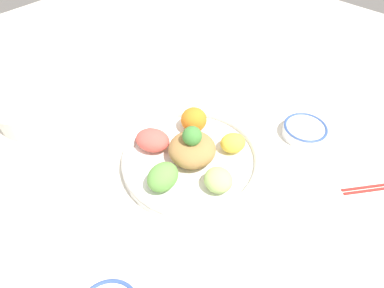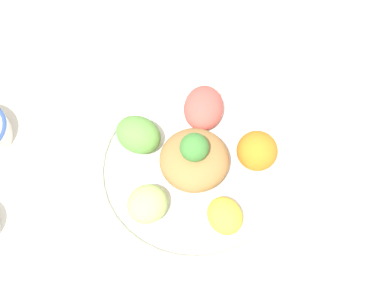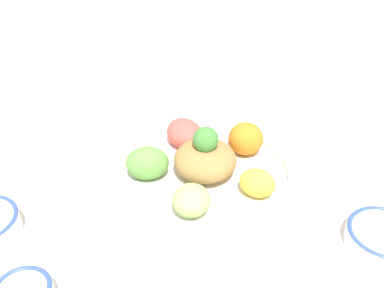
{
  "view_description": "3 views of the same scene",
  "coord_description": "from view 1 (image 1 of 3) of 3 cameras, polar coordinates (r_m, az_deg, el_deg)",
  "views": [
    {
      "loc": [
        0.35,
        0.32,
        0.61
      ],
      "look_at": [
        -0.05,
        -0.05,
        0.04
      ],
      "focal_mm": 30.0,
      "sensor_mm": 36.0,
      "label": 1
    },
    {
      "loc": [
        -0.22,
        0.29,
        0.83
      ],
      "look_at": [
        -0.02,
        -0.03,
        0.09
      ],
      "focal_mm": 50.0,
      "sensor_mm": 36.0,
      "label": 2
    },
    {
      "loc": [
        -0.01,
        0.62,
        0.54
      ],
      "look_at": [
        -0.01,
        -0.04,
        0.08
      ],
      "focal_mm": 42.0,
      "sensor_mm": 36.0,
      "label": 3
    }
  ],
  "objects": [
    {
      "name": "side_serving_bowl",
      "position": [
        0.99,
        -26.95,
        5.23
      ],
      "size": [
        0.17,
        0.17,
        0.06
      ],
      "color": "silver",
      "rests_on": "ground_plane"
    },
    {
      "name": "salad_platter",
      "position": [
        0.78,
        -0.17,
        -2.05
      ],
      "size": [
        0.34,
        0.34,
        0.12
      ],
      "color": "white",
      "rests_on": "ground_plane"
    },
    {
      "name": "ground_plane",
      "position": [
        0.77,
        0.11,
        -5.78
      ],
      "size": [
        2.4,
        2.4,
        0.0
      ],
      "primitive_type": "plane",
      "color": "silver"
    },
    {
      "name": "serving_spoon_main",
      "position": [
        0.94,
        10.9,
        5.17
      ],
      "size": [
        0.13,
        0.07,
        0.01
      ],
      "rotation": [
        0.0,
        0.0,
        5.89
      ],
      "color": "beige",
      "rests_on": "ground_plane"
    },
    {
      "name": "rice_bowl_blue",
      "position": [
        0.91,
        19.38,
        2.35
      ],
      "size": [
        0.11,
        0.11,
        0.03
      ],
      "color": "white",
      "rests_on": "ground_plane"
    }
  ]
}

